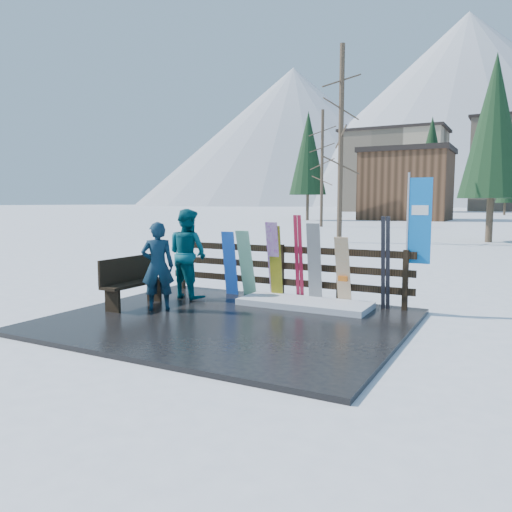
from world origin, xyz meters
The scene contains 19 objects.
ground centered at (0.00, 0.00, 0.00)m, with size 700.00×700.00×0.00m, color white.
deck centered at (0.00, 0.00, 0.04)m, with size 6.00×5.00×0.08m, color black.
fence centered at (0.00, 2.20, 0.74)m, with size 5.60×0.10×1.15m.
snow_patch centered at (0.79, 1.60, 0.14)m, with size 2.58×1.00×0.12m, color white.
bench centered at (-2.27, 0.06, 0.60)m, with size 0.41×1.50×0.97m.
snowboard_0 centered at (-1.15, 1.98, 0.79)m, with size 0.31×0.03×1.42m, color blue.
snowboard_1 centered at (-0.74, 1.98, 0.80)m, with size 0.31×0.03×1.49m, color white.
snowboard_2 centered at (-0.03, 1.98, 0.86)m, with size 0.27×0.03×1.57m, color yellow.
snowboard_3 centered at (-0.07, 1.98, 0.90)m, with size 0.27×0.03×1.66m, color silver.
snowboard_4 centered at (0.84, 1.98, 0.90)m, with size 0.28×0.03×1.64m, color black.
snowboard_5 centered at (1.44, 1.98, 0.77)m, with size 0.28×0.03×1.42m, color silver.
ski_pair_a centered at (0.47, 2.05, 0.97)m, with size 0.16×0.24×1.79m.
ski_pair_b centered at (2.25, 2.05, 0.97)m, with size 0.17×0.21×1.78m.
rental_flag centered at (2.77, 2.25, 1.69)m, with size 0.45×0.04×2.60m.
person_front centered at (-1.56, 0.02, 0.92)m, with size 0.61×0.40×1.68m, color #123A4A.
person_back centered at (-1.77, 1.27, 1.03)m, with size 0.93×0.72×1.91m, color #0B5A68.
resort_buildings centered at (1.03, 115.41, 9.81)m, with size 73.00×87.60×22.60m.
trees centered at (3.10, 46.74, 6.04)m, with size 42.32×68.62×13.45m.
mountains centered at (-10.50, 328.41, 50.20)m, with size 520.00×260.00×120.00m.
Camera 1 is at (4.48, -7.39, 2.12)m, focal length 35.00 mm.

